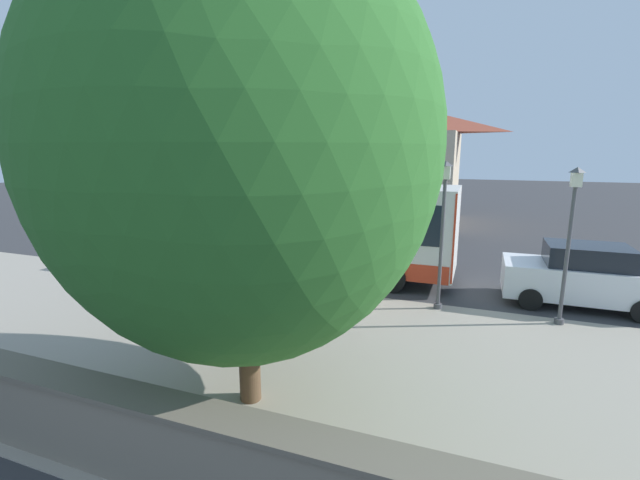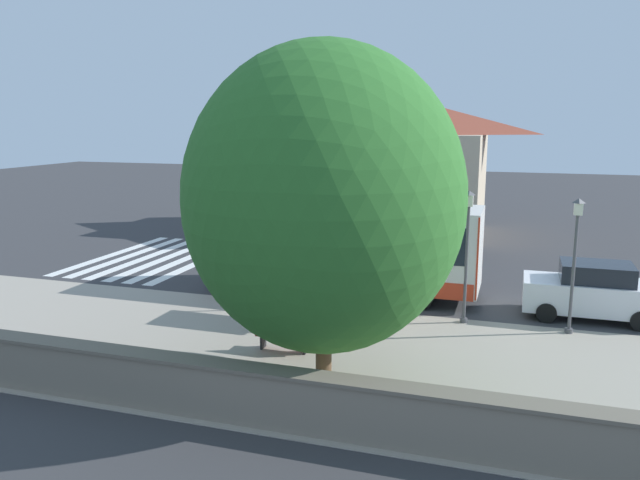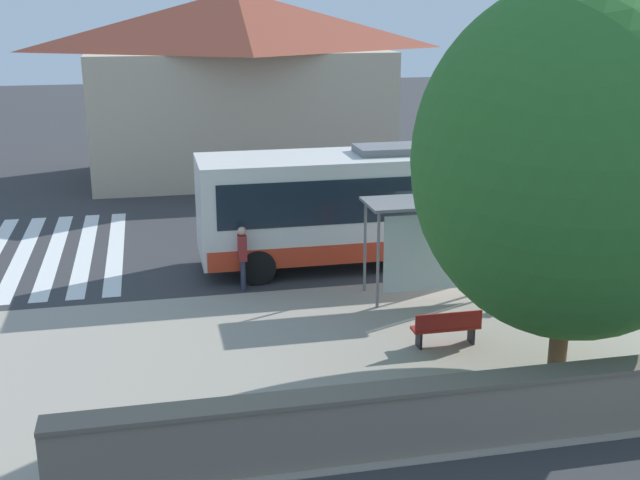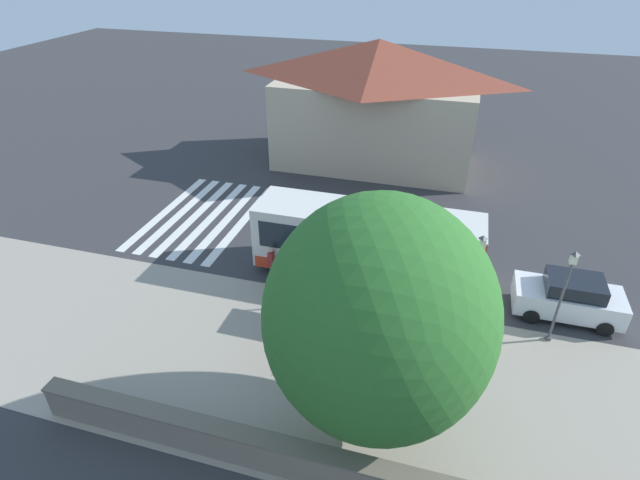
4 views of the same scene
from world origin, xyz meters
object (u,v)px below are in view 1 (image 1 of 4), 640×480
bus_shelter (300,233)px  street_lamp_near (570,234)px  bench (224,324)px  bus (316,225)px  pedestrian (199,246)px  shade_tree (242,146)px  street_lamp_far (443,224)px  parked_car_behind_bus (581,276)px

bus_shelter → street_lamp_near: 7.16m
bench → bus: bearing=1.0°
pedestrian → bench: pedestrian is taller
bench → shade_tree: 4.88m
bus_shelter → pedestrian: (1.61, 4.74, -1.09)m
street_lamp_near → shade_tree: (-5.96, 5.95, 2.15)m
shade_tree → bus_shelter: bearing=12.7°
street_lamp_far → street_lamp_near: bearing=-90.7°
street_lamp_near → parked_car_behind_bus: (1.81, -0.77, -1.56)m
bus_shelter → street_lamp_far: 4.09m
pedestrian → shade_tree: bearing=-138.5°
bus_shelter → shade_tree: (-5.02, -1.13, 2.45)m
bus_shelter → pedestrian: bearing=71.2°
street_lamp_far → shade_tree: (-6.00, 2.82, 2.09)m
bench → shade_tree: bearing=-136.7°
bus_shelter → shade_tree: bearing=-167.3°
bus_shelter → pedestrian: 5.13m
bus → parked_car_behind_bus: size_ratio=2.37×
parked_car_behind_bus → shade_tree: bearing=139.2°
bus → bench: size_ratio=6.28×
street_lamp_far → shade_tree: shade_tree is taller
street_lamp_near → shade_tree: size_ratio=0.51×
street_lamp_near → parked_car_behind_bus: 2.51m
bench → street_lamp_far: street_lamp_far is taller
bus_shelter → street_lamp_far: street_lamp_far is taller
bus → street_lamp_far: (-2.27, -4.69, 0.68)m
pedestrian → street_lamp_near: 11.93m
bus → street_lamp_far: 5.26m
street_lamp_near → shade_tree: shade_tree is taller
street_lamp_far → bench: bearing=131.9°
street_lamp_near → shade_tree: 8.70m
shade_tree → parked_car_behind_bus: size_ratio=1.94×
street_lamp_near → shade_tree: bearing=135.0°
bus_shelter → street_lamp_far: size_ratio=0.78×
shade_tree → bus: bearing=12.8°
shade_tree → street_lamp_near: bearing=-45.0°
street_lamp_near → parked_car_behind_bus: size_ratio=0.98×
pedestrian → street_lamp_far: 8.84m
bench → shade_tree: shade_tree is taller
street_lamp_near → parked_car_behind_bus: bearing=-23.0°
shade_tree → parked_car_behind_bus: bearing=-40.8°
bus_shelter → parked_car_behind_bus: (2.75, -7.86, -1.26)m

